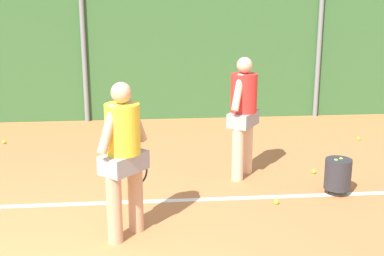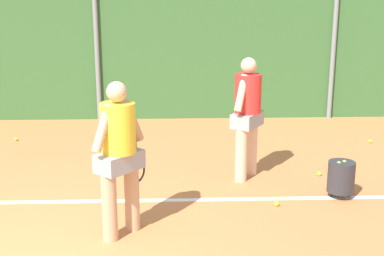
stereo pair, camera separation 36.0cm
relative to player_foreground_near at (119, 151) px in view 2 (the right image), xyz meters
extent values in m
plane|color=#C67542|center=(-0.98, 0.99, -0.99)|extent=(26.63, 26.63, 0.00)
cube|color=#386633|center=(-0.98, 5.65, 0.38)|extent=(17.31, 0.25, 2.76)
cylinder|color=gray|center=(-0.98, 5.47, 0.52)|extent=(0.10, 0.10, 3.03)
cylinder|color=gray|center=(4.01, 5.47, 0.52)|extent=(0.10, 0.10, 3.03)
cube|color=white|center=(-0.98, 0.97, -0.99)|extent=(12.65, 0.10, 0.01)
cylinder|color=tan|center=(-0.12, -0.13, -0.60)|extent=(0.17, 0.17, 0.78)
cylinder|color=tan|center=(0.11, 0.13, -0.60)|extent=(0.17, 0.17, 0.78)
cube|color=#99999E|center=(0.00, 0.00, -0.11)|extent=(0.57, 0.59, 0.21)
cylinder|color=yellow|center=(0.00, 0.00, 0.27)|extent=(0.38, 0.38, 0.55)
sphere|color=tan|center=(0.00, 0.00, 0.67)|extent=(0.22, 0.22, 0.22)
cylinder|color=tan|center=(-0.15, -0.16, 0.31)|extent=(0.25, 0.26, 0.53)
cylinder|color=tan|center=(0.14, 0.16, 0.31)|extent=(0.25, 0.26, 0.53)
cylinder|color=black|center=(0.16, 0.26, -0.06)|extent=(0.03, 0.03, 0.28)
torus|color=#26262B|center=(0.16, 0.26, -0.33)|extent=(0.21, 0.23, 0.28)
cylinder|color=beige|center=(1.58, 1.67, -0.60)|extent=(0.17, 0.17, 0.79)
cylinder|color=beige|center=(1.77, 1.96, -0.60)|extent=(0.17, 0.17, 0.79)
cube|color=#99999E|center=(1.67, 1.81, -0.10)|extent=(0.54, 0.61, 0.21)
cylinder|color=red|center=(1.67, 1.81, 0.28)|extent=(0.38, 0.38, 0.56)
sphere|color=beige|center=(1.67, 1.81, 0.69)|extent=(0.23, 0.23, 0.23)
cylinder|color=beige|center=(1.55, 1.63, 0.32)|extent=(0.23, 0.28, 0.54)
cylinder|color=beige|center=(1.79, 2.00, 0.32)|extent=(0.23, 0.28, 0.54)
cylinder|color=black|center=(1.80, 2.10, -0.05)|extent=(0.03, 0.03, 0.28)
torus|color=#26262B|center=(1.80, 2.10, -0.32)|extent=(0.18, 0.25, 0.28)
cylinder|color=#2D2D33|center=(2.84, 1.00, -0.70)|extent=(0.36, 0.36, 0.42)
cylinder|color=#2D2D33|center=(2.97, 1.00, -0.95)|extent=(0.02, 0.02, 0.08)
cylinder|color=#2D2D33|center=(2.72, 1.00, -0.95)|extent=(0.02, 0.02, 0.08)
cylinder|color=#2D2D33|center=(2.84, 1.13, -0.95)|extent=(0.02, 0.02, 0.08)
sphere|color=#CCDB33|center=(2.88, 1.03, -0.51)|extent=(0.07, 0.07, 0.07)
sphere|color=#CCDB33|center=(2.79, 0.98, -0.51)|extent=(0.07, 0.07, 0.07)
sphere|color=#CCDB33|center=(4.21, 3.52, -0.96)|extent=(0.07, 0.07, 0.07)
sphere|color=#CCDB33|center=(2.79, 1.83, -0.96)|extent=(0.07, 0.07, 0.07)
sphere|color=#CCDB33|center=(1.93, 0.72, -0.96)|extent=(0.07, 0.07, 0.07)
sphere|color=#CCDB33|center=(-2.33, 3.90, -0.96)|extent=(0.07, 0.07, 0.07)
camera|label=1|loc=(0.24, -5.45, 1.72)|focal=48.57mm
camera|label=2|loc=(0.60, -5.47, 1.72)|focal=48.57mm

